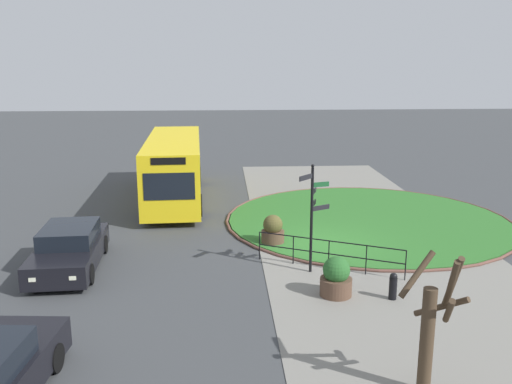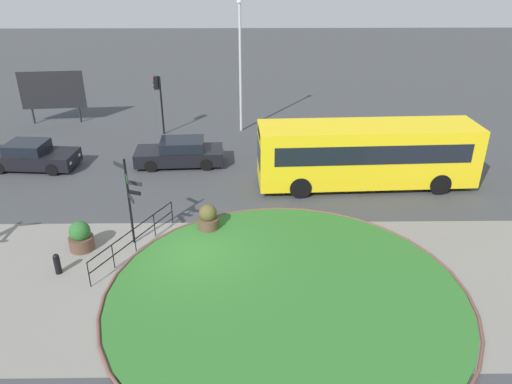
{
  "view_description": "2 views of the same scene",
  "coord_description": "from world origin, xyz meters",
  "px_view_note": "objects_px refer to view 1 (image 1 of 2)",
  "views": [
    {
      "loc": [
        -18.89,
        3.55,
        6.58
      ],
      "look_at": [
        1.36,
        2.31,
        1.79
      ],
      "focal_mm": 38.48,
      "sensor_mm": 36.0,
      "label": 1
    },
    {
      "loc": [
        2.12,
        -15.66,
        10.25
      ],
      "look_at": [
        2.35,
        1.66,
        1.74
      ],
      "focal_mm": 34.58,
      "sensor_mm": 36.0,
      "label": 2
    }
  ],
  "objects_px": {
    "bollard_foreground": "(393,286)",
    "planter_kerbside": "(336,278)",
    "street_tree_bare": "(432,324)",
    "planter_near_signpost": "(273,231)",
    "car_near_lane": "(70,249)",
    "bus_yellow": "(174,167)",
    "signpost_directional": "(313,210)"
  },
  "relations": [
    {
      "from": "bollard_foreground",
      "to": "car_near_lane",
      "type": "height_order",
      "value": "car_near_lane"
    },
    {
      "from": "signpost_directional",
      "to": "car_near_lane",
      "type": "relative_size",
      "value": 0.76
    },
    {
      "from": "street_tree_bare",
      "to": "planter_kerbside",
      "type": "bearing_deg",
      "value": 10.74
    },
    {
      "from": "planter_kerbside",
      "to": "street_tree_bare",
      "type": "bearing_deg",
      "value": -169.26
    },
    {
      "from": "bollard_foreground",
      "to": "planter_kerbside",
      "type": "distance_m",
      "value": 1.61
    },
    {
      "from": "bollard_foreground",
      "to": "planter_kerbside",
      "type": "bearing_deg",
      "value": 76.99
    },
    {
      "from": "planter_near_signpost",
      "to": "street_tree_bare",
      "type": "distance_m",
      "value": 9.86
    },
    {
      "from": "bus_yellow",
      "to": "planter_near_signpost",
      "type": "distance_m",
      "value": 8.41
    },
    {
      "from": "planter_near_signpost",
      "to": "bus_yellow",
      "type": "bearing_deg",
      "value": 30.14
    },
    {
      "from": "planter_kerbside",
      "to": "street_tree_bare",
      "type": "height_order",
      "value": "street_tree_bare"
    },
    {
      "from": "street_tree_bare",
      "to": "car_near_lane",
      "type": "bearing_deg",
      "value": 50.55
    },
    {
      "from": "planter_near_signpost",
      "to": "planter_kerbside",
      "type": "relative_size",
      "value": 0.95
    },
    {
      "from": "planter_near_signpost",
      "to": "planter_kerbside",
      "type": "xyz_separation_m",
      "value": [
        -4.7,
        -1.4,
        0.02
      ]
    },
    {
      "from": "signpost_directional",
      "to": "planter_kerbside",
      "type": "xyz_separation_m",
      "value": [
        -1.91,
        -0.4,
        -1.53
      ]
    },
    {
      "from": "bollard_foreground",
      "to": "planter_kerbside",
      "type": "xyz_separation_m",
      "value": [
        0.36,
        1.56,
        0.13
      ]
    },
    {
      "from": "signpost_directional",
      "to": "planter_kerbside",
      "type": "height_order",
      "value": "signpost_directional"
    },
    {
      "from": "bollard_foreground",
      "to": "street_tree_bare",
      "type": "xyz_separation_m",
      "value": [
        -4.46,
        0.65,
        1.11
      ]
    },
    {
      "from": "car_near_lane",
      "to": "planter_kerbside",
      "type": "relative_size",
      "value": 3.92
    },
    {
      "from": "signpost_directional",
      "to": "car_near_lane",
      "type": "height_order",
      "value": "signpost_directional"
    },
    {
      "from": "bollard_foreground",
      "to": "planter_kerbside",
      "type": "relative_size",
      "value": 0.68
    },
    {
      "from": "car_near_lane",
      "to": "street_tree_bare",
      "type": "relative_size",
      "value": 1.5
    },
    {
      "from": "car_near_lane",
      "to": "planter_near_signpost",
      "type": "distance_m",
      "value": 7.14
    },
    {
      "from": "bus_yellow",
      "to": "planter_near_signpost",
      "type": "height_order",
      "value": "bus_yellow"
    },
    {
      "from": "car_near_lane",
      "to": "planter_kerbside",
      "type": "height_order",
      "value": "car_near_lane"
    },
    {
      "from": "planter_kerbside",
      "to": "car_near_lane",
      "type": "bearing_deg",
      "value": 71.76
    },
    {
      "from": "bus_yellow",
      "to": "car_near_lane",
      "type": "xyz_separation_m",
      "value": [
        -9.19,
        2.67,
        -0.98
      ]
    },
    {
      "from": "car_near_lane",
      "to": "street_tree_bare",
      "type": "distance_m",
      "value": 11.91
    },
    {
      "from": "street_tree_bare",
      "to": "planter_near_signpost",
      "type": "bearing_deg",
      "value": 13.65
    },
    {
      "from": "bollard_foreground",
      "to": "bus_yellow",
      "type": "xyz_separation_m",
      "value": [
        12.27,
        7.15,
        1.22
      ]
    },
    {
      "from": "signpost_directional",
      "to": "planter_kerbside",
      "type": "relative_size",
      "value": 2.98
    },
    {
      "from": "bus_yellow",
      "to": "planter_kerbside",
      "type": "distance_m",
      "value": 13.2
    },
    {
      "from": "bollard_foreground",
      "to": "street_tree_bare",
      "type": "distance_m",
      "value": 4.64
    }
  ]
}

